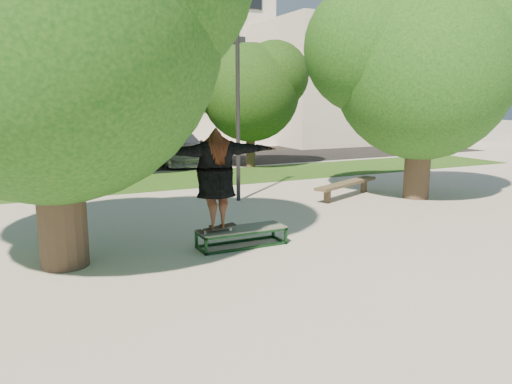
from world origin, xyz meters
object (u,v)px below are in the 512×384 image
car_grey (139,145)px  car_dark (9,148)px  car_silver_a (51,155)px  tree_left (41,8)px  grind_box (242,237)px  bench (347,184)px  tree_right (419,59)px  car_silver_b (178,147)px  lamppost (238,92)px

car_grey → car_dark: bearing=-178.1°
car_silver_a → car_dark: 3.10m
tree_left → car_dark: 15.84m
grind_box → bench: 6.04m
tree_right → car_silver_b: (-3.89, 11.08, -3.34)m
bench → lamppost: bearing=138.9°
car_silver_a → car_silver_b: (5.53, 0.38, 0.04)m
bench → car_grey: 12.50m
lamppost → car_grey: 11.29m
grind_box → car_grey: (1.52, 15.31, 0.58)m
lamppost → car_silver_a: lamppost is taller
grind_box → car_silver_b: car_silver_b is taller
tree_right → bench: size_ratio=2.21×
tree_left → car_silver_b: bearing=64.2°
tree_left → lamppost: 6.70m
car_grey → grind_box: bearing=-89.0°
car_silver_a → grind_box: bearing=-80.2°
grind_box → tree_right: bearing=19.3°
tree_right → bench: (-1.72, 0.95, -3.70)m
tree_right → grind_box: tree_right is taller
tree_left → car_dark: tree_left is taller
tree_left → tree_right: bearing=11.0°
bench → car_silver_a: bearing=104.0°
grind_box → car_silver_b: size_ratio=0.35×
tree_right → car_silver_b: size_ratio=1.25×
tree_right → car_grey: 14.36m
grind_box → car_dark: 16.33m
car_grey → tree_left: bearing=-101.7°
tree_left → grind_box: tree_left is taller
car_grey → bench: bearing=-67.0°
tree_right → car_dark: (-10.92, 13.42, -3.27)m
tree_left → lamppost: size_ratio=1.16×
car_dark → car_grey: size_ratio=0.90×
grind_box → car_dark: (-4.16, 15.78, 0.63)m
car_silver_a → lamppost: bearing=-64.5°
car_grey → car_silver_b: bearing=-47.2°
car_dark → car_grey: car_dark is taller
tree_left → grind_box: bearing=-6.2°
car_silver_a → car_dark: bearing=117.3°
bench → car_silver_b: 10.37m
tree_left → lamppost: bearing=36.4°
tree_right → car_grey: size_ratio=1.18×
lamppost → bench: size_ratio=2.08×
lamppost → grind_box: (-1.84, -4.28, -2.96)m
car_silver_a → car_silver_b: 5.54m
tree_left → bench: tree_left is taller
lamppost → car_silver_b: (1.03, 9.17, -2.39)m
tree_left → car_silver_b: size_ratio=1.37×
tree_left → car_silver_a: tree_left is taller
tree_left → tree_right: size_ratio=1.09×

